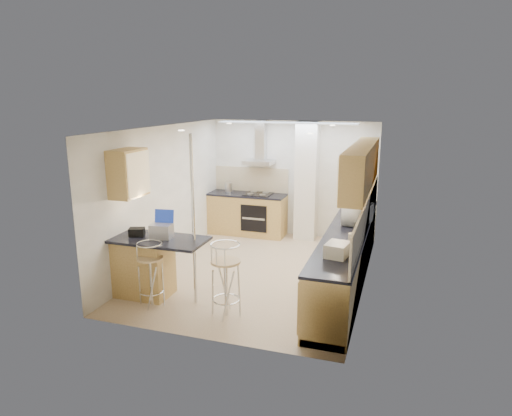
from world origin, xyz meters
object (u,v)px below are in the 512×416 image
(laptop, at_px, (161,231))
(bread_bin, at_px, (337,250))
(bar_stool_end, at_px, (226,280))
(microwave, at_px, (358,214))
(bar_stool_near, at_px, (151,274))

(laptop, xyz_separation_m, bread_bin, (2.60, 0.06, -0.03))
(laptop, height_order, bar_stool_end, laptop)
(microwave, height_order, bar_stool_end, microwave)
(laptop, bearing_deg, bread_bin, -6.95)
(laptop, relative_size, bar_stool_end, 0.29)
(bar_stool_near, relative_size, bread_bin, 2.75)
(laptop, distance_m, bar_stool_end, 1.28)
(bar_stool_near, height_order, bread_bin, bread_bin)
(bar_stool_end, bearing_deg, bar_stool_near, 106.49)
(microwave, relative_size, bar_stool_near, 0.60)
(laptop, bearing_deg, bar_stool_near, -102.77)
(microwave, height_order, bar_stool_near, microwave)
(bar_stool_near, bearing_deg, microwave, 49.84)
(microwave, bearing_deg, laptop, 133.01)
(bar_stool_near, distance_m, bar_stool_end, 1.16)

